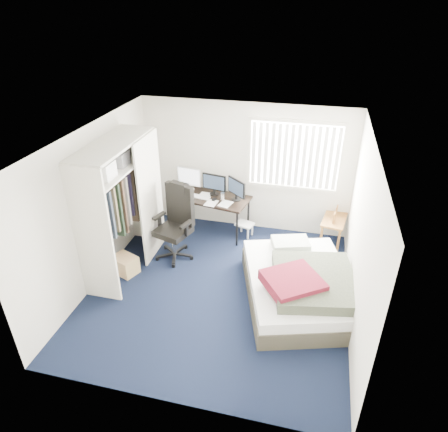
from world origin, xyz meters
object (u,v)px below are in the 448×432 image
object	(u,v)px
desk	(210,195)
nightstand	(334,221)
bed	(300,285)
office_chair	(176,229)

from	to	relation	value
desk	nightstand	xyz separation A→B (m)	(2.37, 0.09, -0.31)
nightstand	bed	xyz separation A→B (m)	(-0.48, -1.79, -0.19)
desk	bed	bearing A→B (deg)	-41.96
office_chair	bed	distance (m)	2.37
office_chair	bed	world-z (taller)	office_chair
desk	bed	xyz separation A→B (m)	(1.89, -1.70, -0.49)
desk	bed	size ratio (longest dim) A/B	0.67
desk	nightstand	distance (m)	2.39
desk	nightstand	size ratio (longest dim) A/B	1.94
desk	bed	world-z (taller)	desk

